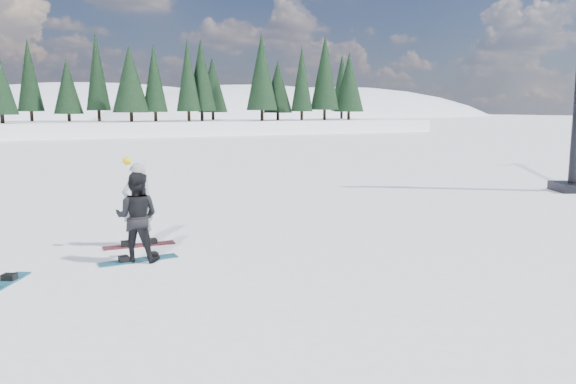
{
  "coord_description": "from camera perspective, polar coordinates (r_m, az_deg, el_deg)",
  "views": [
    {
      "loc": [
        -2.32,
        -10.54,
        2.93
      ],
      "look_at": [
        2.83,
        0.59,
        1.1
      ],
      "focal_mm": 35.0,
      "sensor_mm": 36.0,
      "label": 1
    }
  ],
  "objects": [
    {
      "name": "snowboard_man",
      "position": [
        11.34,
        -14.93,
        -6.7
      ],
      "size": [
        1.52,
        0.4,
        0.03
      ],
      "primitive_type": "cube",
      "rotation": [
        0.0,
        0.0,
        0.08
      ],
      "color": "#186986",
      "rests_on": "ground"
    },
    {
      "name": "snowboarder_man",
      "position": [
        11.15,
        -15.1,
        -2.47
      ],
      "size": [
        1.05,
        0.97,
        1.73
      ],
      "primitive_type": "imported",
      "rotation": [
        0.0,
        0.0,
        2.66
      ],
      "color": "black",
      "rests_on": "ground"
    },
    {
      "name": "snowboarder_woman",
      "position": [
        12.35,
        -15.03,
        -1.23
      ],
      "size": [
        0.71,
        0.51,
        1.94
      ],
      "rotation": [
        0.0,
        0.0,
        3.28
      ],
      "color": "#9B9A9F",
      "rests_on": "ground"
    },
    {
      "name": "ground",
      "position": [
        11.18,
        -12.08,
        -6.9
      ],
      "size": [
        420.0,
        420.0,
        0.0
      ],
      "primitive_type": "plane",
      "color": "white",
      "rests_on": "ground"
    },
    {
      "name": "snowboard_woman",
      "position": [
        12.53,
        -14.87,
        -5.25
      ],
      "size": [
        1.5,
        0.31,
        0.03
      ],
      "primitive_type": "cube",
      "rotation": [
        0.0,
        0.0,
        -0.02
      ],
      "color": "maroon",
      "rests_on": "ground"
    },
    {
      "name": "snowboard_loose_a",
      "position": [
        10.59,
        -27.21,
        -8.45
      ],
      "size": [
        0.96,
        1.45,
        0.03
      ],
      "primitive_type": "cube",
      "rotation": [
        0.0,
        0.0,
        1.08
      ],
      "color": "teal",
      "rests_on": "ground"
    }
  ]
}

